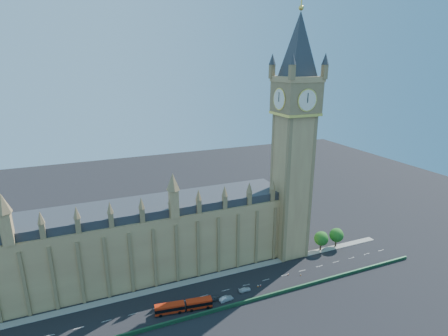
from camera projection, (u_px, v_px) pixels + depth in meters
name	position (u px, v px, depth m)	size (l,w,h in m)	color
ground	(215.00, 293.00, 121.02)	(400.00, 400.00, 0.00)	black
palace_westminster	(129.00, 242.00, 127.41)	(120.00, 20.00, 28.00)	#A1784E
elizabeth_tower	(294.00, 124.00, 131.79)	(20.59, 20.59, 105.00)	#A1784E
bridge_parapet	(225.00, 308.00, 112.88)	(160.00, 0.60, 1.20)	#1E4C2D
kerb_north	(206.00, 278.00, 129.41)	(160.00, 3.00, 0.16)	gray
tree_east_near	(322.00, 238.00, 147.47)	(6.00, 6.00, 8.50)	#382619
tree_east_far	(337.00, 235.00, 150.39)	(6.00, 6.00, 8.50)	#382619
red_bus	(184.00, 306.00, 111.95)	(18.59, 5.13, 3.13)	red
car_grey	(213.00, 298.00, 117.01)	(1.75, 4.34, 1.48)	#44474D
car_silver	(226.00, 299.00, 116.84)	(1.67, 4.80, 1.58)	#AAAEB2
car_white	(245.00, 290.00, 121.83)	(1.77, 4.36, 1.26)	silver
cone_a	(261.00, 285.00, 124.73)	(0.42, 0.42, 0.63)	black
cone_b	(258.00, 286.00, 124.26)	(0.66, 0.66, 0.79)	black
cone_c	(301.00, 275.00, 131.04)	(0.50, 0.50, 0.69)	black
cone_d	(288.00, 274.00, 131.31)	(0.49, 0.49, 0.69)	black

